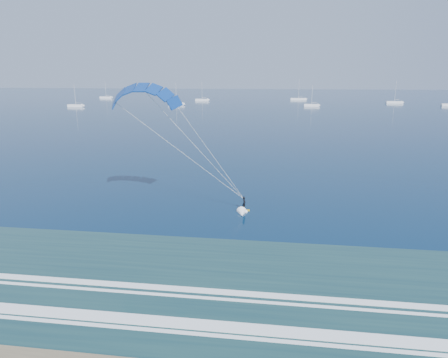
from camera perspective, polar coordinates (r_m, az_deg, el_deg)
kitesurfer_rig at (r=43.09m, az=-4.62°, el=5.18°), size 16.48×5.36×15.39m
sailboat_0 at (r=211.90m, az=-20.40°, el=9.81°), size 7.80×2.40×10.73m
sailboat_1 at (r=212.17m, az=-6.82°, el=10.61°), size 8.15×2.40×11.27m
sailboat_2 at (r=247.23m, az=-3.14°, el=11.24°), size 8.08×2.40×10.99m
sailboat_3 at (r=206.85m, az=12.40°, el=10.28°), size 7.34×2.40×10.38m
sailboat_4 at (r=260.20m, az=10.58°, el=11.19°), size 9.74×2.40×13.10m
sailboat_7 at (r=243.65m, az=23.17°, el=10.06°), size 8.78×2.40×12.03m
sailboat_8 at (r=285.68m, az=-16.48°, el=11.12°), size 8.41×2.40×10.90m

